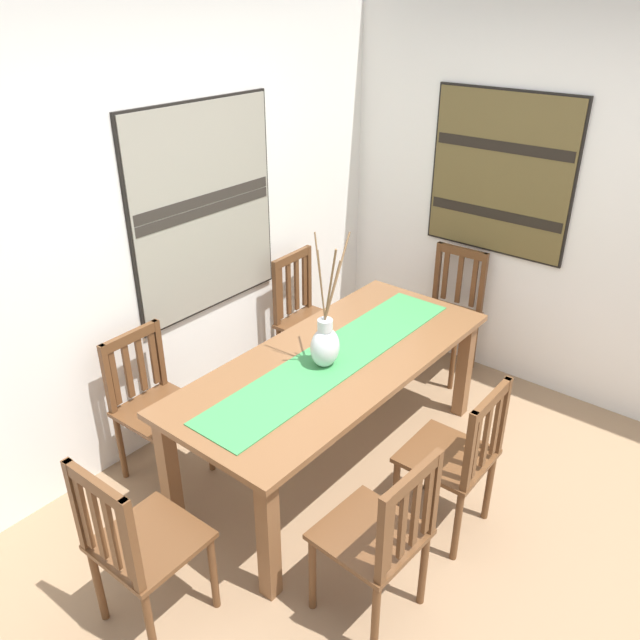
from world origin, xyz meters
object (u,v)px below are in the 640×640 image
(centerpiece_vase, at_px, (325,344))
(chair_3, at_px, (307,317))
(chair_2, at_px, (381,536))
(dining_table, at_px, (335,373))
(chair_0, at_px, (448,310))
(chair_5, at_px, (154,403))
(chair_4, at_px, (138,543))
(chair_1, at_px, (456,456))
(painting_on_back_wall, at_px, (204,210))
(painting_on_side_wall, at_px, (501,174))

(centerpiece_vase, relative_size, chair_3, 0.79)
(chair_2, bearing_deg, dining_table, 48.69)
(dining_table, bearing_deg, chair_0, 1.18)
(dining_table, distance_m, chair_5, 1.05)
(chair_5, bearing_deg, chair_3, -0.21)
(chair_3, bearing_deg, chair_5, 179.79)
(dining_table, xyz_separation_m, centerpiece_vase, (-0.10, -0.01, 0.24))
(chair_4, bearing_deg, chair_1, -29.37)
(chair_2, relative_size, painting_on_back_wall, 0.71)
(dining_table, distance_m, chair_0, 1.40)
(chair_5, height_order, painting_on_side_wall, painting_on_side_wall)
(chair_0, distance_m, chair_1, 1.64)
(chair_3, bearing_deg, chair_2, -131.02)
(chair_0, bearing_deg, painting_on_back_wall, 144.35)
(dining_table, distance_m, painting_on_side_wall, 1.81)
(chair_5, xyz_separation_m, painting_on_side_wall, (2.31, -0.90, 1.00))
(chair_3, xyz_separation_m, chair_4, (-2.05, -0.78, -0.00))
(chair_1, xyz_separation_m, painting_on_side_wall, (1.63, 0.66, 1.00))
(chair_0, xyz_separation_m, chair_1, (-1.42, -0.83, -0.01))
(centerpiece_vase, xyz_separation_m, painting_on_side_wall, (1.70, -0.14, 0.60))
(dining_table, xyz_separation_m, painting_on_side_wall, (1.60, -0.14, 0.83))
(dining_table, relative_size, chair_0, 2.20)
(centerpiece_vase, height_order, painting_on_side_wall, painting_on_side_wall)
(chair_0, relative_size, chair_1, 1.02)
(chair_0, xyz_separation_m, chair_2, (-2.10, -0.83, 0.00))
(dining_table, height_order, painting_on_side_wall, painting_on_side_wall)
(dining_table, height_order, centerpiece_vase, centerpiece_vase)
(painting_on_back_wall, bearing_deg, dining_table, -90.65)
(dining_table, relative_size, painting_on_back_wall, 1.59)
(chair_1, distance_m, painting_on_side_wall, 2.02)
(chair_3, bearing_deg, painting_on_side_wall, -43.14)
(chair_0, xyz_separation_m, chair_3, (-0.74, 0.72, 0.01))
(chair_2, bearing_deg, chair_0, 21.65)
(chair_0, bearing_deg, painting_on_side_wall, -38.93)
(dining_table, xyz_separation_m, chair_4, (-1.40, -0.03, -0.15))
(centerpiece_vase, bearing_deg, painting_on_back_wall, 83.97)
(centerpiece_vase, relative_size, painting_on_side_wall, 0.69)
(chair_5, relative_size, painting_on_back_wall, 0.70)
(centerpiece_vase, height_order, chair_4, centerpiece_vase)
(dining_table, bearing_deg, chair_1, -91.80)
(centerpiece_vase, relative_size, chair_2, 0.82)
(painting_on_back_wall, distance_m, painting_on_side_wall, 1.97)
(chair_5, xyz_separation_m, painting_on_back_wall, (0.71, 0.26, 0.91))
(chair_0, distance_m, chair_3, 1.04)
(centerpiece_vase, bearing_deg, chair_3, 45.55)
(chair_2, xyz_separation_m, painting_on_back_wall, (0.72, 1.82, 0.91))
(chair_0, distance_m, painting_on_back_wall, 1.93)
(dining_table, distance_m, chair_4, 1.41)
(chair_2, distance_m, chair_5, 1.56)
(painting_on_back_wall, xyz_separation_m, painting_on_side_wall, (1.59, -1.16, 0.09))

